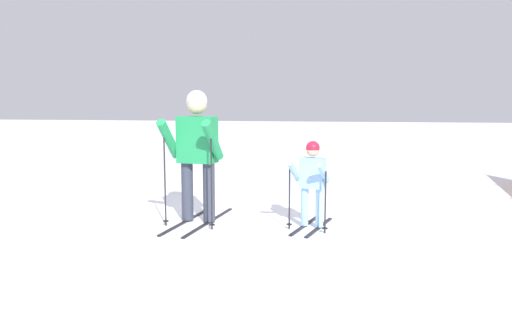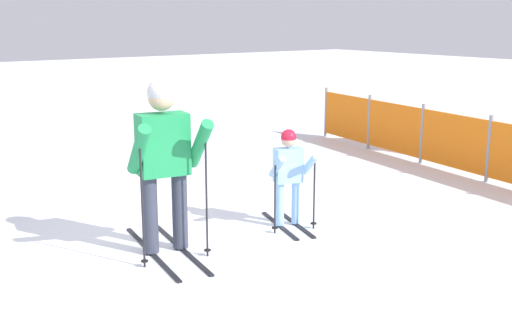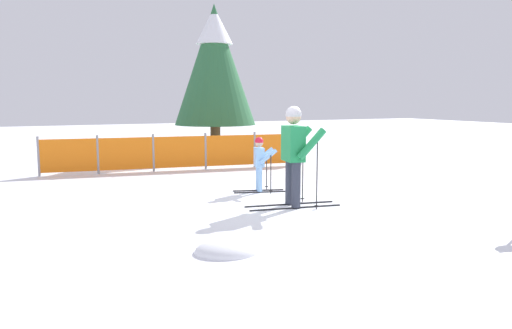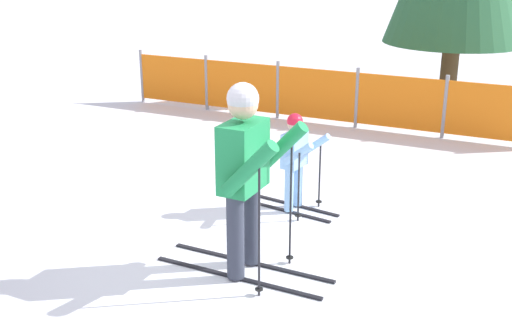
% 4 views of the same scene
% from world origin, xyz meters
% --- Properties ---
extents(ground_plane, '(60.00, 60.00, 0.00)m').
position_xyz_m(ground_plane, '(0.00, 0.00, 0.00)').
color(ground_plane, white).
extents(skier_adult, '(1.69, 0.80, 1.75)m').
position_xyz_m(skier_adult, '(0.28, -0.15, 1.05)').
color(skier_adult, black).
rests_on(skier_adult, ground_plane).
extents(skier_child, '(1.07, 0.58, 1.12)m').
position_xyz_m(skier_child, '(0.35, 1.37, 0.65)').
color(skier_child, black).
rests_on(skier_child, ground_plane).
extents(safety_fence, '(6.88, 0.97, 0.97)m').
position_xyz_m(safety_fence, '(-0.23, 5.03, 0.49)').
color(safety_fence, gray).
rests_on(safety_fence, ground_plane).
extents(conifer_far, '(2.63, 2.63, 4.88)m').
position_xyz_m(conifer_far, '(1.78, 7.74, 3.02)').
color(conifer_far, '#4C3823').
rests_on(conifer_far, ground_plane).
extents(snow_mound, '(0.84, 0.71, 0.34)m').
position_xyz_m(snow_mound, '(-1.74, -2.08, 0.00)').
color(snow_mound, white).
rests_on(snow_mound, ground_plane).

